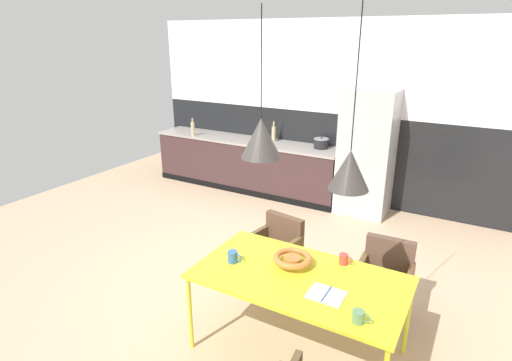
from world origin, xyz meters
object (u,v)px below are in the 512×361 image
armchair_corner_seat (277,242)px  cooking_pot (321,143)px  mug_tall_blue (359,317)px  pendant_lamp_over_table_near (261,138)px  bottle_oil_tall (193,128)px  mug_dark_espresso (233,257)px  open_book (326,295)px  dining_table (300,280)px  armchair_head_of_table (386,270)px  fruit_bowl (292,259)px  pendant_lamp_over_table_far (349,170)px  mug_white_ceramic (344,259)px  bottle_spice_small (274,133)px  refrigerator_column (367,153)px

armchair_corner_seat → cooking_pot: 2.57m
mug_tall_blue → pendant_lamp_over_table_near: bearing=163.1°
cooking_pot → bottle_oil_tall: 2.33m
mug_dark_espresso → mug_tall_blue: 1.19m
open_book → mug_tall_blue: mug_tall_blue is taller
dining_table → mug_dark_espresso: bearing=-171.9°
armchair_corner_seat → bottle_oil_tall: 3.59m
armchair_head_of_table → mug_tall_blue: bearing=90.6°
dining_table → armchair_head_of_table: (0.51, 0.87, -0.21)m
fruit_bowl → pendant_lamp_over_table_near: 1.09m
mug_tall_blue → dining_table: bearing=150.8°
mug_tall_blue → pendant_lamp_over_table_far: pendant_lamp_over_table_far is taller
mug_tall_blue → bottle_oil_tall: bearing=140.2°
dining_table → mug_white_ceramic: 0.44m
bottle_spice_small → pendant_lamp_over_table_near: pendant_lamp_over_table_near is taller
mug_white_ceramic → mug_dark_espresso: bearing=-152.2°
dining_table → open_book: 0.32m
armchair_head_of_table → armchair_corner_seat: armchair_corner_seat is taller
open_book → mug_dark_espresso: mug_dark_espresso is taller
mug_tall_blue → armchair_corner_seat: bearing=136.1°
mug_tall_blue → bottle_spice_small: 4.49m
refrigerator_column → dining_table: (0.37, -3.23, -0.24)m
refrigerator_column → pendant_lamp_over_table_near: 3.40m
mug_tall_blue → fruit_bowl: bearing=147.6°
mug_tall_blue → pendant_lamp_over_table_far: 1.00m
open_book → mug_white_ceramic: 0.50m
pendant_lamp_over_table_near → armchair_head_of_table: bearing=47.0°
fruit_bowl → mug_white_ceramic: 0.44m
pendant_lamp_over_table_near → pendant_lamp_over_table_far: 0.70m
armchair_corner_seat → fruit_bowl: fruit_bowl is taller
armchair_corner_seat → mug_tall_blue: size_ratio=5.93×
mug_tall_blue → open_book: bearing=148.6°
armchair_head_of_table → mug_white_ceramic: size_ratio=6.39×
cooking_pot → bottle_oil_tall: bearing=-172.5°
fruit_bowl → mug_white_ceramic: bearing=32.1°
pendant_lamp_over_table_far → bottle_spice_small: bearing=124.7°
bottle_spice_small → mug_tall_blue: bearing=-55.1°
mug_dark_espresso → cooking_pot: size_ratio=0.57×
fruit_bowl → mug_tall_blue: bearing=-32.4°
refrigerator_column → mug_tall_blue: size_ratio=14.51×
refrigerator_column → fruit_bowl: 3.12m
pendant_lamp_over_table_far → dining_table: bearing=-179.9°
mug_dark_espresso → bottle_spice_small: bottle_spice_small is taller
dining_table → mug_white_ceramic: (0.25, 0.36, 0.09)m
fruit_bowl → pendant_lamp_over_table_far: bearing=-14.8°
armchair_head_of_table → mug_dark_espresso: mug_dark_espresso is taller
dining_table → armchair_corner_seat: (-0.62, 0.83, -0.19)m
open_book → pendant_lamp_over_table_far: (0.06, 0.14, 0.95)m
dining_table → cooking_pot: size_ratio=7.22×
refrigerator_column → mug_dark_espresso: bearing=-93.8°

